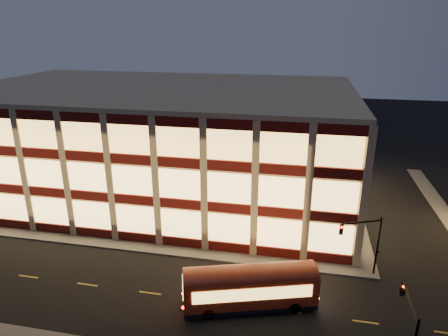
# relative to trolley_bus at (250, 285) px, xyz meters

# --- Properties ---
(ground) EXTENTS (200.00, 200.00, 0.00)m
(ground) POSITION_rel_trolley_bus_xyz_m (-12.74, 5.90, -2.04)
(ground) COLOR black
(ground) RESTS_ON ground
(sidewalk_office_south) EXTENTS (54.00, 2.00, 0.15)m
(sidewalk_office_south) POSITION_rel_trolley_bus_xyz_m (-15.74, 6.90, -1.96)
(sidewalk_office_south) COLOR #514F4C
(sidewalk_office_south) RESTS_ON ground
(sidewalk_office_east) EXTENTS (2.00, 30.00, 0.15)m
(sidewalk_office_east) POSITION_rel_trolley_bus_xyz_m (10.26, 22.90, -1.96)
(sidewalk_office_east) COLOR #514F4C
(sidewalk_office_east) RESTS_ON ground
(sidewalk_tower_west) EXTENTS (2.00, 30.00, 0.15)m
(sidewalk_tower_west) POSITION_rel_trolley_bus_xyz_m (21.26, 22.90, -1.96)
(sidewalk_tower_west) COLOR #514F4C
(sidewalk_tower_west) RESTS_ON ground
(office_building) EXTENTS (50.45, 30.45, 14.50)m
(office_building) POSITION_rel_trolley_bus_xyz_m (-15.66, 22.81, 5.21)
(office_building) COLOR tan
(office_building) RESTS_ON ground
(traffic_signal_far) EXTENTS (3.79, 1.87, 6.00)m
(traffic_signal_far) POSITION_rel_trolley_bus_xyz_m (9.47, 6.14, 2.07)
(traffic_signal_far) COLOR black
(traffic_signal_far) RESTS_ON ground
(traffic_signal_near) EXTENTS (0.32, 4.45, 6.00)m
(traffic_signal_near) POSITION_rel_trolley_bus_xyz_m (10.76, -5.13, 2.09)
(traffic_signal_near) COLOR black
(traffic_signal_near) RESTS_ON ground
(trolley_bus) EXTENTS (11.17, 5.88, 3.68)m
(trolley_bus) POSITION_rel_trolley_bus_xyz_m (0.00, 0.00, 0.00)
(trolley_bus) COLOR maroon
(trolley_bus) RESTS_ON ground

